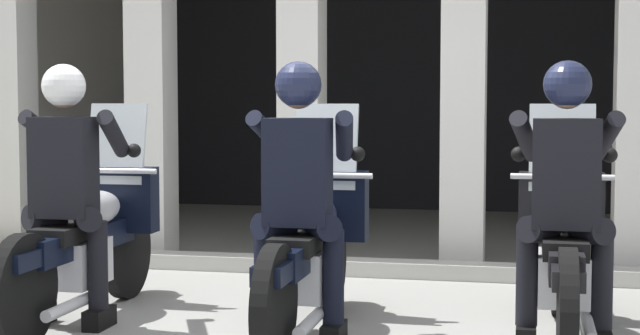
% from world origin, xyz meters
% --- Properties ---
extents(ground_plane, '(80.00, 80.00, 0.00)m').
position_xyz_m(ground_plane, '(0.00, 3.00, 0.00)').
color(ground_plane, gray).
extents(station_building, '(7.84, 4.79, 3.49)m').
position_xyz_m(station_building, '(0.06, 4.64, 2.13)').
color(station_building, black).
rests_on(station_building, ground).
extents(kerb_strip, '(7.34, 0.24, 0.12)m').
position_xyz_m(kerb_strip, '(0.06, 1.83, 0.06)').
color(kerb_strip, '#B7B5AD').
rests_on(kerb_strip, ground).
extents(motorcycle_left, '(0.62, 2.04, 1.35)m').
position_xyz_m(motorcycle_left, '(-1.45, 0.04, 0.50)').
color(motorcycle_left, black).
rests_on(motorcycle_left, ground).
extents(police_officer_left, '(0.63, 0.61, 1.58)m').
position_xyz_m(police_officer_left, '(-1.46, -0.25, 0.94)').
color(police_officer_left, black).
rests_on(police_officer_left, ground).
extents(motorcycle_center, '(0.62, 2.04, 1.35)m').
position_xyz_m(motorcycle_center, '(0.00, -0.04, 0.50)').
color(motorcycle_center, black).
rests_on(motorcycle_center, ground).
extents(police_officer_center, '(0.63, 0.61, 1.58)m').
position_xyz_m(police_officer_center, '(0.00, -0.32, 0.94)').
color(police_officer_center, black).
rests_on(police_officer_center, ground).
extents(motorcycle_right, '(0.62, 2.04, 1.35)m').
position_xyz_m(motorcycle_right, '(1.46, 0.15, 0.50)').
color(motorcycle_right, black).
rests_on(motorcycle_right, ground).
extents(police_officer_right, '(0.63, 0.61, 1.58)m').
position_xyz_m(police_officer_right, '(1.46, -0.13, 0.94)').
color(police_officer_right, black).
rests_on(police_officer_right, ground).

